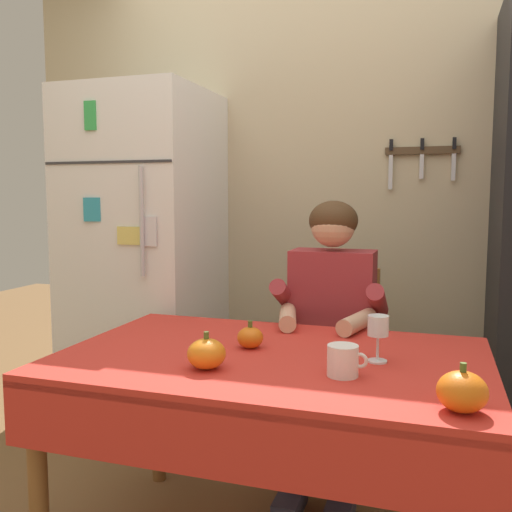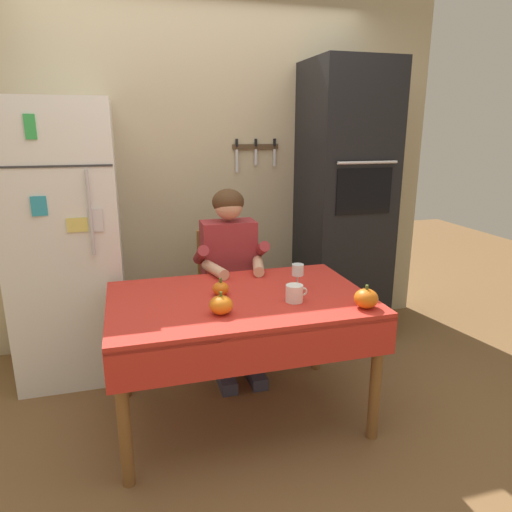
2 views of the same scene
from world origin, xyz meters
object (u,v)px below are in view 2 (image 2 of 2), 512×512
object	(u,v)px
refrigerator	(67,243)
pumpkin_medium	(221,289)
wine_glass	(298,271)
pumpkin_large	(366,298)
chair_behind_person	(226,289)
dining_table	(240,312)
coffee_mug	(295,293)
pumpkin_small	(221,305)
seated_person	(231,266)
wall_oven	(343,206)

from	to	relation	value
refrigerator	pumpkin_medium	xyz separation A→B (m)	(0.86, -0.81, -0.12)
wine_glass	pumpkin_large	bearing A→B (deg)	-56.13
chair_behind_person	wine_glass	xyz separation A→B (m)	(0.26, -0.75, 0.34)
dining_table	coffee_mug	bearing A→B (deg)	-26.75
pumpkin_large	pumpkin_small	size ratio (longest dim) A/B	1.04
dining_table	seated_person	bearing A→B (deg)	81.89
refrigerator	pumpkin_medium	bearing A→B (deg)	-43.45
refrigerator	dining_table	xyz separation A→B (m)	(0.95, -0.88, -0.24)
chair_behind_person	seated_person	bearing A→B (deg)	-90.00
dining_table	pumpkin_large	bearing A→B (deg)	-28.39
pumpkin_small	chair_behind_person	bearing A→B (deg)	76.77
coffee_mug	pumpkin_large	bearing A→B (deg)	-29.70
coffee_mug	wine_glass	xyz separation A→B (m)	(0.08, 0.17, 0.06)
refrigerator	seated_person	bearing A→B (deg)	-15.09
pumpkin_medium	pumpkin_small	xyz separation A→B (m)	(-0.05, -0.26, 0.01)
seated_person	pumpkin_large	distance (m)	1.04
chair_behind_person	pumpkin_medium	size ratio (longest dim) A/B	9.71
chair_behind_person	pumpkin_small	size ratio (longest dim) A/B	7.86
dining_table	seated_person	world-z (taller)	seated_person
dining_table	seated_person	size ratio (longest dim) A/B	1.12
pumpkin_small	dining_table	bearing A→B (deg)	52.83
wine_glass	coffee_mug	bearing A→B (deg)	-115.33
seated_person	pumpkin_small	distance (m)	0.83
pumpkin_medium	wall_oven	bearing A→B (deg)	36.69
refrigerator	chair_behind_person	distance (m)	1.11
coffee_mug	chair_behind_person	bearing A→B (deg)	100.78
dining_table	pumpkin_small	world-z (taller)	pumpkin_small
pumpkin_medium	pumpkin_small	bearing A→B (deg)	-101.26
pumpkin_large	chair_behind_person	bearing A→B (deg)	114.10
wine_glass	pumpkin_small	world-z (taller)	wine_glass
wine_glass	pumpkin_large	world-z (taller)	wine_glass
pumpkin_small	refrigerator	bearing A→B (deg)	126.83
dining_table	pumpkin_large	xyz separation A→B (m)	(0.58, -0.31, 0.13)
wall_oven	seated_person	size ratio (longest dim) A/B	1.69
wall_oven	coffee_mug	bearing A→B (deg)	-126.75
coffee_mug	wine_glass	bearing A→B (deg)	64.67
dining_table	pumpkin_large	size ratio (longest dim) A/B	11.41
chair_behind_person	pumpkin_large	world-z (taller)	chair_behind_person
wine_glass	pumpkin_large	distance (m)	0.43
wall_oven	pumpkin_small	distance (m)	1.66
refrigerator	seated_person	distance (m)	1.09
dining_table	pumpkin_small	size ratio (longest dim) A/B	11.83
pumpkin_large	seated_person	bearing A→B (deg)	118.34
dining_table	chair_behind_person	bearing A→B (deg)	83.80
seated_person	coffee_mug	size ratio (longest dim) A/B	10.45
seated_person	pumpkin_large	size ratio (longest dim) A/B	10.15
refrigerator	wall_oven	bearing A→B (deg)	1.13
seated_person	pumpkin_medium	distance (m)	0.56
dining_table	pumpkin_small	xyz separation A→B (m)	(-0.15, -0.19, 0.13)
pumpkin_small	coffee_mug	bearing A→B (deg)	8.30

